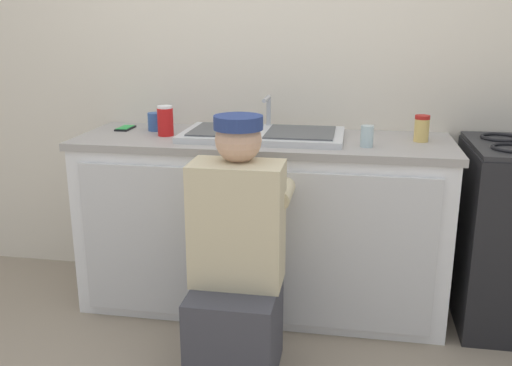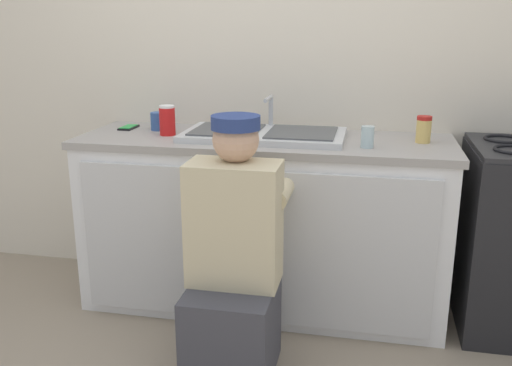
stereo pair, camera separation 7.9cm
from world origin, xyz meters
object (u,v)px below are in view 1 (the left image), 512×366
Objects in this scene: plumber_person at (237,270)px; condiment_jar at (422,128)px; cell_phone at (125,128)px; soda_cup_red at (165,121)px; water_glass at (367,136)px; coffee_mug at (156,122)px; sink_double_basin at (263,134)px.

plumber_person reaches higher than condiment_jar.
soda_cup_red is at bearing -25.38° from cell_phone.
water_glass is 0.78× the size of condiment_jar.
cell_phone is at bearing 136.42° from plumber_person.
plumber_person is 8.76× the size of coffee_mug.
water_glass is at bearing -9.93° from cell_phone.
sink_double_basin is at bearing -177.20° from condiment_jar.
plumber_person is 7.89× the size of cell_phone.
coffee_mug is at bearing -3.16° from cell_phone.
soda_cup_red is at bearing -52.07° from coffee_mug.
cell_phone is 0.92× the size of soda_cup_red.
water_glass is at bearing -147.53° from condiment_jar.
condiment_jar is (1.36, -0.05, 0.02)m from coffee_mug.
condiment_jar is at bearing 32.47° from water_glass.
sink_double_basin is 6.25× the size of condiment_jar.
soda_cup_red is (0.09, -0.12, 0.03)m from coffee_mug.
condiment_jar is (1.54, -0.06, 0.06)m from cell_phone.
soda_cup_red is (-1.01, 0.09, 0.03)m from water_glass.
condiment_jar is at bearing -2.15° from cell_phone.
sink_double_basin is 0.77m from cell_phone.
sink_double_basin is at bearing 165.87° from water_glass.
coffee_mug is 0.18m from cell_phone.
water_glass reaches higher than coffee_mug.
condiment_jar is at bearing 3.22° from soda_cup_red.
sink_double_basin is 0.60m from coffee_mug.
sink_double_basin is 5.71× the size of cell_phone.
plumber_person is 1.04m from coffee_mug.
coffee_mug is 1.36m from condiment_jar.
cell_phone is (-0.18, 0.01, -0.04)m from coffee_mug.
water_glass is 0.79× the size of coffee_mug.
sink_double_basin is 0.53m from water_glass.
coffee_mug is at bearing 129.15° from plumber_person.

